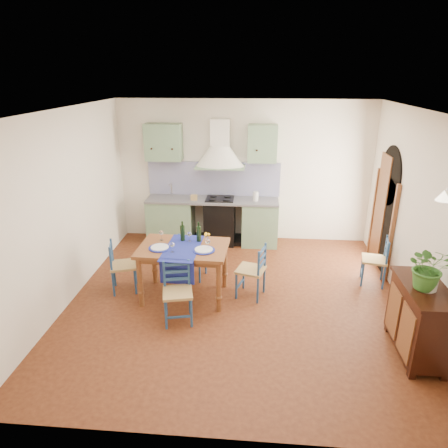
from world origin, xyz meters
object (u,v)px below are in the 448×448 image
(chair_near, at_px, (178,292))
(potted_plant, at_px, (430,267))
(sideboard, at_px, (420,318))
(dining_table, at_px, (184,253))

(chair_near, xyz_separation_m, potted_plant, (3.01, -0.50, 0.76))
(sideboard, relative_size, potted_plant, 1.94)
(chair_near, distance_m, potted_plant, 3.15)
(sideboard, bearing_deg, chair_near, 171.30)
(chair_near, height_order, sideboard, sideboard)
(dining_table, xyz_separation_m, chair_near, (0.02, -0.64, -0.30))
(potted_plant, bearing_deg, sideboard, 59.42)
(dining_table, bearing_deg, sideboard, -19.82)
(dining_table, distance_m, potted_plant, 3.27)
(chair_near, bearing_deg, dining_table, 91.74)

